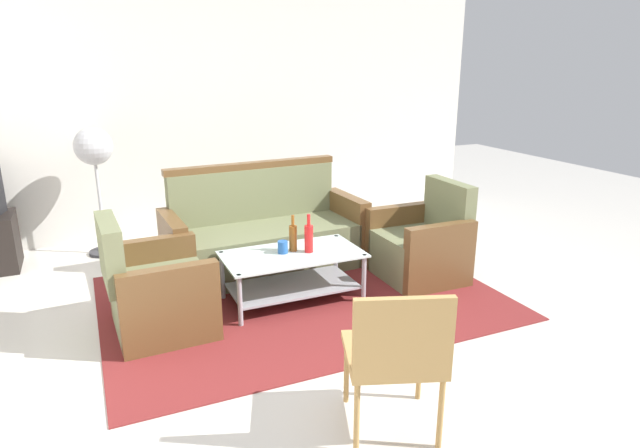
{
  "coord_description": "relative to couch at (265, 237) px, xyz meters",
  "views": [
    {
      "loc": [
        -1.42,
        -3.0,
        1.88
      ],
      "look_at": [
        0.22,
        0.7,
        0.65
      ],
      "focal_mm": 30.33,
      "sensor_mm": 36.0,
      "label": 1
    }
  ],
  "objects": [
    {
      "name": "bottle_brown",
      "position": [
        0.02,
        -0.7,
        0.21
      ],
      "size": [
        0.06,
        0.06,
        0.3
      ],
      "color": "brown",
      "rests_on": "coffee_table"
    },
    {
      "name": "armchair_right",
      "position": [
        1.22,
        -0.74,
        -0.03
      ],
      "size": [
        0.7,
        0.76,
        0.85
      ],
      "rotation": [
        0.0,
        0.0,
        1.57
      ],
      "color": "#6B704C",
      "rests_on": "rug"
    },
    {
      "name": "coffee_table",
      "position": [
        -0.01,
        -0.75,
        -0.04
      ],
      "size": [
        1.1,
        0.6,
        0.4
      ],
      "color": "silver",
      "rests_on": "rug"
    },
    {
      "name": "cup",
      "position": [
        -0.08,
        -0.72,
        0.14
      ],
      "size": [
        0.08,
        0.08,
        0.1
      ],
      "primitive_type": "cylinder",
      "color": "#2659A5",
      "rests_on": "coffee_table"
    },
    {
      "name": "ground_plane",
      "position": [
        -0.03,
        -1.53,
        -0.32
      ],
      "size": [
        14.0,
        14.0,
        0.0
      ],
      "primitive_type": "plane",
      "color": "beige"
    },
    {
      "name": "couch",
      "position": [
        0.0,
        0.0,
        0.0
      ],
      "size": [
        1.83,
        0.82,
        0.96
      ],
      "rotation": [
        0.0,
        0.0,
        3.19
      ],
      "color": "#6B704C",
      "rests_on": "rug"
    },
    {
      "name": "armchair_left",
      "position": [
        -1.08,
        -0.81,
        -0.03
      ],
      "size": [
        0.73,
        0.79,
        0.85
      ],
      "rotation": [
        0.0,
        0.0,
        -1.53
      ],
      "color": "#6B704C",
      "rests_on": "rug"
    },
    {
      "name": "rug",
      "position": [
        0.07,
        -0.73,
        -0.31
      ],
      "size": [
        3.12,
        2.26,
        0.01
      ],
      "primitive_type": "cube",
      "color": "maroon",
      "rests_on": "ground"
    },
    {
      "name": "wall_back",
      "position": [
        -0.03,
        1.53,
        1.08
      ],
      "size": [
        6.52,
        0.12,
        2.8
      ],
      "color": "silver",
      "rests_on": "ground"
    },
    {
      "name": "pedestal_fan",
      "position": [
        -1.34,
        1.07,
        0.7
      ],
      "size": [
        0.36,
        0.36,
        1.27
      ],
      "color": "#2D2D33",
      "rests_on": "ground"
    },
    {
      "name": "bottle_red",
      "position": [
        0.12,
        -0.77,
        0.21
      ],
      "size": [
        0.07,
        0.07,
        0.31
      ],
      "color": "red",
      "rests_on": "coffee_table"
    },
    {
      "name": "wicker_chair",
      "position": [
        -0.13,
        -2.5,
        0.18
      ],
      "size": [
        0.61,
        0.61,
        0.84
      ],
      "rotation": [
        0.0,
        0.0,
        -0.34
      ],
      "color": "#AD844C",
      "rests_on": "ground"
    }
  ]
}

